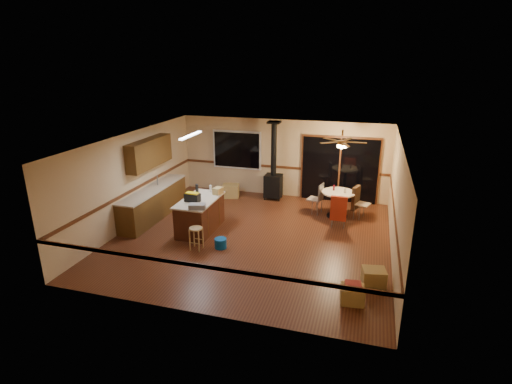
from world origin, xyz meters
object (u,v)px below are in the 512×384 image
at_px(toolbox_grey, 197,206).
at_px(chair_near, 339,208).
at_px(wood_stove, 273,178).
at_px(blue_bucket, 221,243).
at_px(toolbox_black, 192,198).
at_px(box_under_window, 231,191).
at_px(box_corner_a, 352,295).
at_px(kitchen_island, 200,215).
at_px(chair_left, 318,195).
at_px(box_corner_b, 374,278).
at_px(dining_table, 338,200).
at_px(chair_right, 357,198).
at_px(bar_stool, 196,239).

relative_size(toolbox_grey, chair_near, 0.59).
distance_m(wood_stove, blue_bucket, 3.98).
relative_size(toolbox_grey, toolbox_black, 1.03).
bearing_deg(box_under_window, box_corner_a, -49.93).
distance_m(kitchen_island, wood_stove, 3.33).
height_order(chair_left, chair_near, same).
height_order(kitchen_island, box_corner_b, kitchen_island).
height_order(toolbox_black, dining_table, toolbox_black).
xyz_separation_m(blue_bucket, chair_right, (3.12, 3.02, 0.47)).
distance_m(wood_stove, toolbox_grey, 3.87).
xyz_separation_m(toolbox_black, chair_right, (4.14, 2.36, -0.41)).
bearing_deg(box_corner_b, toolbox_black, 163.47).
xyz_separation_m(blue_bucket, chair_left, (2.00, 2.99, 0.46)).
xyz_separation_m(chair_left, box_under_window, (-3.04, 0.70, -0.37)).
bearing_deg(chair_left, toolbox_black, -142.34).
distance_m(chair_left, chair_right, 1.12).
bearing_deg(box_under_window, dining_table, -11.96).
height_order(wood_stove, blue_bucket, wood_stove).
distance_m(blue_bucket, box_under_window, 3.83).
bearing_deg(chair_right, kitchen_island, -151.98).
relative_size(toolbox_black, chair_right, 0.57).
relative_size(toolbox_black, box_under_window, 0.73).
bearing_deg(dining_table, box_corner_a, -81.01).
relative_size(toolbox_grey, blue_bucket, 1.36).
relative_size(chair_right, box_corner_b, 1.50).
distance_m(blue_bucket, chair_right, 4.37).
distance_m(toolbox_grey, blue_bucket, 1.10).
bearing_deg(chair_left, kitchen_island, -144.04).
bearing_deg(kitchen_island, blue_bucket, -43.36).
height_order(toolbox_black, blue_bucket, toolbox_black).
bearing_deg(wood_stove, box_under_window, -170.62).
height_order(toolbox_black, chair_right, toolbox_black).
distance_m(kitchen_island, toolbox_black, 0.60).
xyz_separation_m(dining_table, box_corner_b, (1.08, -3.65, -0.35)).
xyz_separation_m(toolbox_grey, dining_table, (3.28, 2.71, -0.43)).
height_order(chair_near, box_corner_b, chair_near).
bearing_deg(box_under_window, bar_stool, -82.72).
bearing_deg(toolbox_grey, wood_stove, 74.06).
height_order(bar_stool, chair_left, chair_left).
height_order(chair_left, box_corner_a, chair_left).
relative_size(toolbox_grey, bar_stool, 0.71).
xyz_separation_m(wood_stove, box_under_window, (-1.43, -0.24, -0.51)).
relative_size(blue_bucket, box_corner_b, 0.65).
height_order(blue_bucket, chair_right, chair_right).
height_order(toolbox_black, chair_near, toolbox_black).
relative_size(wood_stove, chair_near, 3.60).
distance_m(wood_stove, chair_right, 2.89).
bearing_deg(kitchen_island, box_under_window, 92.55).
bearing_deg(chair_near, chair_left, 125.89).
relative_size(toolbox_black, chair_left, 0.77).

